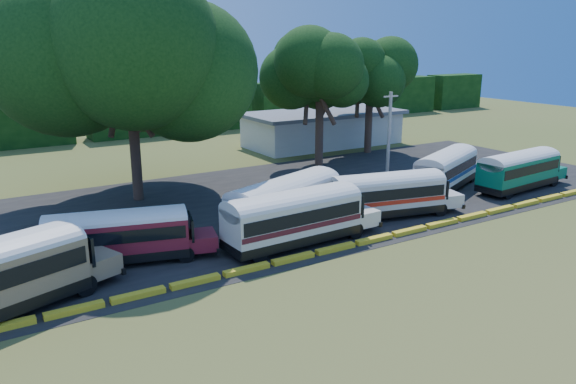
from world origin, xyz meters
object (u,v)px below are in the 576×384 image
bus_white_red (389,192)px  bus_teal (520,168)px  bus_cream_west (296,215)px  tree_west (128,51)px  bus_red (121,233)px

bus_white_red → bus_teal: bus_teal is taller
bus_cream_west → tree_west: tree_west is taller
bus_red → tree_west: (4.76, 12.39, 9.65)m
bus_cream_west → bus_white_red: bus_cream_west is taller
bus_red → tree_west: bearing=84.0°
bus_cream_west → tree_west: size_ratio=0.63×
bus_white_red → tree_west: tree_west is taller
bus_teal → tree_west: (-27.94, 14.08, 9.53)m
bus_red → bus_white_red: size_ratio=0.95×
bus_teal → bus_cream_west: bearing=178.3°
bus_white_red → bus_teal: (14.20, -0.17, 0.06)m
bus_teal → tree_west: 32.71m
bus_cream_west → bus_teal: 22.91m
bus_red → bus_teal: (32.70, -1.68, 0.12)m
bus_cream_west → bus_teal: bearing=0.7°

